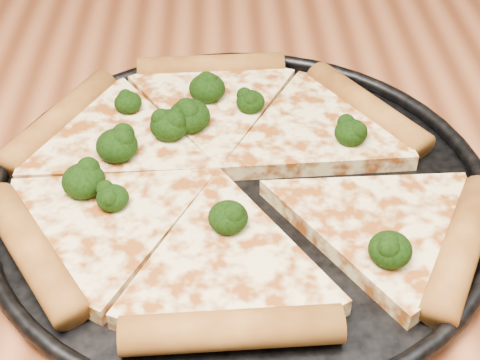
{
  "coord_description": "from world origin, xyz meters",
  "views": [
    {
      "loc": [
        0.07,
        -0.38,
        1.11
      ],
      "look_at": [
        0.08,
        0.02,
        0.77
      ],
      "focal_mm": 52.61,
      "sensor_mm": 36.0,
      "label": 1
    }
  ],
  "objects": [
    {
      "name": "dining_table",
      "position": [
        0.0,
        0.0,
        0.66
      ],
      "size": [
        1.2,
        0.9,
        0.75
      ],
      "color": "#9B5430",
      "rests_on": "ground"
    },
    {
      "name": "pizza_pan",
      "position": [
        0.08,
        0.02,
        0.76
      ],
      "size": [
        0.38,
        0.38,
        0.02
      ],
      "color": "black",
      "rests_on": "dining_table"
    },
    {
      "name": "pizza",
      "position": [
        0.07,
        0.02,
        0.77
      ],
      "size": [
        0.38,
        0.33,
        0.03
      ],
      "rotation": [
        0.0,
        0.0,
        0.04
      ],
      "color": "#FFE59C",
      "rests_on": "pizza_pan"
    },
    {
      "name": "broccoli_florets",
      "position": [
        0.05,
        0.04,
        0.78
      ],
      "size": [
        0.24,
        0.22,
        0.03
      ],
      "color": "black",
      "rests_on": "pizza"
    }
  ]
}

